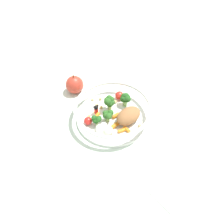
# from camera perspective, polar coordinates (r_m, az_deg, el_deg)

# --- Properties ---
(ground_plane) EXTENTS (2.40, 2.40, 0.00)m
(ground_plane) POSITION_cam_1_polar(r_m,az_deg,el_deg) (0.79, 0.20, -1.48)
(ground_plane) COLOR silver
(food_container) EXTENTS (0.25, 0.25, 0.07)m
(food_container) POSITION_cam_1_polar(r_m,az_deg,el_deg) (0.77, 0.33, -0.17)
(food_container) COLOR white
(food_container) RESTS_ON ground_plane
(loose_apple) EXTENTS (0.07, 0.07, 0.08)m
(loose_apple) POSITION_cam_1_polar(r_m,az_deg,el_deg) (0.88, -9.03, 6.55)
(loose_apple) COLOR #BC3828
(loose_apple) RESTS_ON ground_plane
(folded_napkin) EXTENTS (0.17, 0.17, 0.01)m
(folded_napkin) POSITION_cam_1_polar(r_m,az_deg,el_deg) (0.68, 13.80, -15.76)
(folded_napkin) COLOR white
(folded_napkin) RESTS_ON ground_plane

